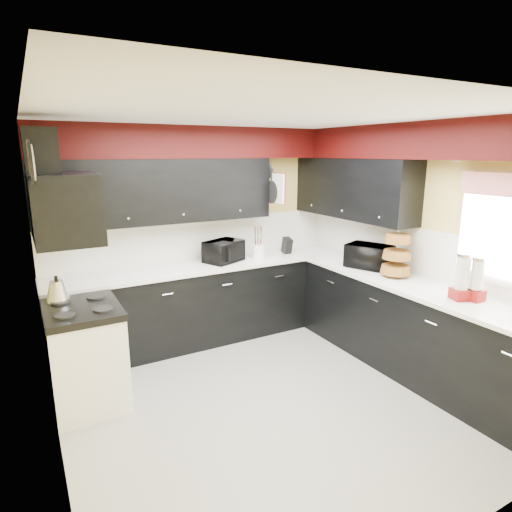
{
  "coord_description": "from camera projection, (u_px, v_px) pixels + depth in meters",
  "views": [
    {
      "loc": [
        -1.87,
        -3.03,
        2.22
      ],
      "look_at": [
        0.22,
        0.73,
        1.17
      ],
      "focal_mm": 30.0,
      "sensor_mm": 36.0,
      "label": 1
    }
  ],
  "objects": [
    {
      "name": "stove",
      "position": [
        87.0,
        358.0,
        3.81
      ],
      "size": [
        0.6,
        0.75,
        0.86
      ],
      "primitive_type": "cube",
      "color": "white",
      "rests_on": "ground"
    },
    {
      "name": "ground",
      "position": [
        274.0,
        397.0,
        3.98
      ],
      "size": [
        3.6,
        3.6,
        0.0
      ],
      "primitive_type": "plane",
      "color": "gray",
      "rests_on": "ground"
    },
    {
      "name": "soffit_right",
      "position": [
        432.0,
        141.0,
        4.04
      ],
      "size": [
        0.36,
        3.24,
        0.35
      ],
      "primitive_type": "cube",
      "color": "black",
      "rests_on": "wall_right"
    },
    {
      "name": "splash_right",
      "position": [
        418.0,
        252.0,
        4.54
      ],
      "size": [
        0.02,
        3.6,
        0.5
      ],
      "primitive_type": "cube",
      "color": "white",
      "rests_on": "counter_right"
    },
    {
      "name": "ceiling",
      "position": [
        277.0,
        116.0,
        3.39
      ],
      "size": [
        3.6,
        3.6,
        0.06
      ],
      "primitive_type": "cube",
      "color": "white",
      "rests_on": "wall_back"
    },
    {
      "name": "microwave",
      "position": [
        369.0,
        256.0,
        4.84
      ],
      "size": [
        0.49,
        0.57,
        0.27
      ],
      "primitive_type": "imported",
      "rotation": [
        0.0,
        0.0,
        1.97
      ],
      "color": "black",
      "rests_on": "counter_right"
    },
    {
      "name": "cooktop",
      "position": [
        82.0,
        310.0,
        3.7
      ],
      "size": [
        0.62,
        0.77,
        0.06
      ],
      "primitive_type": "cube",
      "color": "black",
      "rests_on": "stove"
    },
    {
      "name": "cut_board",
      "position": [
        278.0,
        189.0,
        5.05
      ],
      "size": [
        0.03,
        0.26,
        0.35
      ],
      "primitive_type": "cube",
      "color": "white",
      "rests_on": "upper_back"
    },
    {
      "name": "soffit_back",
      "position": [
        201.0,
        142.0,
        4.81
      ],
      "size": [
        3.6,
        0.36,
        0.35
      ],
      "primitive_type": "cube",
      "color": "black",
      "rests_on": "wall_back"
    },
    {
      "name": "kettle",
      "position": [
        57.0,
        291.0,
        3.82
      ],
      "size": [
        0.22,
        0.22,
        0.19
      ],
      "primitive_type": null,
      "rotation": [
        0.0,
        0.0,
        -0.05
      ],
      "color": "silver",
      "rests_on": "cooktop"
    },
    {
      "name": "splash_back",
      "position": [
        198.0,
        239.0,
        5.22
      ],
      "size": [
        3.6,
        0.02,
        0.5
      ],
      "primitive_type": "cube",
      "color": "white",
      "rests_on": "counter_back"
    },
    {
      "name": "baskets",
      "position": [
        397.0,
        254.0,
        4.46
      ],
      "size": [
        0.27,
        0.27,
        0.5
      ],
      "primitive_type": null,
      "color": "brown",
      "rests_on": "upper_right"
    },
    {
      "name": "pan_mid",
      "position": [
        272.0,
        192.0,
        5.16
      ],
      "size": [
        0.03,
        0.28,
        0.46
      ],
      "primitive_type": null,
      "color": "black",
      "rests_on": "upper_back"
    },
    {
      "name": "window",
      "position": [
        506.0,
        232.0,
        3.69
      ],
      "size": [
        0.03,
        0.86,
        0.96
      ],
      "primitive_type": null,
      "color": "white",
      "rests_on": "wall_right"
    },
    {
      "name": "knife_block",
      "position": [
        287.0,
        246.0,
        5.52
      ],
      "size": [
        0.1,
        0.14,
        0.2
      ],
      "primitive_type": "cube",
      "rotation": [
        0.0,
        0.0,
        -0.1
      ],
      "color": "black",
      "rests_on": "counter_back"
    },
    {
      "name": "cab_back",
      "position": [
        209.0,
        303.0,
        5.15
      ],
      "size": [
        3.6,
        0.6,
        0.9
      ],
      "primitive_type": "cube",
      "color": "black",
      "rests_on": "ground"
    },
    {
      "name": "clock",
      "position": [
        31.0,
        163.0,
        2.85
      ],
      "size": [
        0.03,
        0.3,
        0.3
      ],
      "primitive_type": null,
      "color": "black",
      "rests_on": "wall_left"
    },
    {
      "name": "cab_right",
      "position": [
        416.0,
        332.0,
        4.32
      ],
      "size": [
        0.6,
        3.0,
        0.9
      ],
      "primitive_type": "cube",
      "color": "black",
      "rests_on": "ground"
    },
    {
      "name": "pan_top",
      "position": [
        267.0,
        171.0,
        5.21
      ],
      "size": [
        0.03,
        0.22,
        0.4
      ],
      "primitive_type": null,
      "color": "black",
      "rests_on": "upper_back"
    },
    {
      "name": "wall_right",
      "position": [
        420.0,
        246.0,
        4.53
      ],
      "size": [
        0.06,
        3.6,
        2.5
      ],
      "primitive_type": "cube",
      "color": "#E0C666",
      "rests_on": "ground"
    },
    {
      "name": "utensil_crock",
      "position": [
        258.0,
        251.0,
        5.29
      ],
      "size": [
        0.21,
        0.21,
        0.17
      ],
      "primitive_type": "cylinder",
      "rotation": [
        0.0,
        0.0,
        -0.42
      ],
      "color": "white",
      "rests_on": "counter_back"
    },
    {
      "name": "upper_back",
      "position": [
        160.0,
        191.0,
        4.7
      ],
      "size": [
        2.6,
        0.35,
        0.7
      ],
      "primitive_type": "cube",
      "color": "black",
      "rests_on": "wall_back"
    },
    {
      "name": "counter_right",
      "position": [
        420.0,
        287.0,
        4.21
      ],
      "size": [
        0.64,
        3.02,
        0.04
      ],
      "primitive_type": "cube",
      "color": "white",
      "rests_on": "cab_right"
    },
    {
      "name": "hood_duct",
      "position": [
        40.0,
        155.0,
        3.31
      ],
      "size": [
        0.24,
        0.4,
        0.4
      ],
      "primitive_type": "cube",
      "color": "black",
      "rests_on": "wall_left"
    },
    {
      "name": "dispenser_a",
      "position": [
        477.0,
        281.0,
        3.74
      ],
      "size": [
        0.13,
        0.13,
        0.36
      ],
      "primitive_type": null,
      "rotation": [
        0.0,
        0.0,
        0.0
      ],
      "color": "maroon",
      "rests_on": "counter_right"
    },
    {
      "name": "valance",
      "position": [
        509.0,
        185.0,
        3.57
      ],
      "size": [
        0.04,
        0.88,
        0.2
      ],
      "primitive_type": "cube",
      "color": "red",
      "rests_on": "wall_right"
    },
    {
      "name": "pan_low",
      "position": [
        261.0,
        193.0,
        5.39
      ],
      "size": [
        0.03,
        0.24,
        0.42
      ],
      "primitive_type": null,
      "color": "black",
      "rests_on": "upper_back"
    },
    {
      "name": "wall_left",
      "position": [
        44.0,
        302.0,
        2.84
      ],
      "size": [
        0.06,
        3.6,
        2.5
      ],
      "primitive_type": "cube",
      "color": "#E0C666",
      "rests_on": "ground"
    },
    {
      "name": "wall_back",
      "position": [
        198.0,
        234.0,
        5.21
      ],
      "size": [
        3.6,
        0.06,
        2.5
      ],
      "primitive_type": "cube",
      "color": "#E0C666",
      "rests_on": "ground"
    },
    {
      "name": "upper_right",
      "position": [
        352.0,
        188.0,
        5.08
      ],
      "size": [
        0.35,
        1.8,
        0.7
      ],
      "primitive_type": "cube",
      "color": "black",
      "rests_on": "wall_right"
    },
    {
      "name": "toaster_oven",
      "position": [
        224.0,
        251.0,
        5.1
      ],
      "size": [
        0.55,
        0.51,
        0.26
      ],
      "primitive_type": "imported",
      "rotation": [
        0.0,
        0.0,
        0.41
      ],
      "color": "black",
      "rests_on": "counter_back"
    },
    {
      "name": "counter_back",
      "position": [
        208.0,
        265.0,
        5.04
      ],
      "size": [
        3.62,
        0.64,
        0.04
      ],
      "primitive_type": "cube",
      "color": "white",
      "rests_on": "cab_back"
    },
    {
      "name": "dispenser_b",
      "position": [
        462.0,
        278.0,
        3.76
      ],
      "size": [
        0.19,
        0.19,
        0.4
      ],
      "primitive_type": null,
      "rotation": [
        0.0,
        0.0,
        -0.35
      ],
      "color": "#64140B",
      "rests_on": "counter_right"
    },
    {
      "name": "hood",
      "position": [
        64.0,
        208.0,
        3.47
      ],
      "size": [
        0.5,
        0.78,
        0.55
      ],
      "primitive_type": "cube",
      "color": "black",
      "rests_on": "wall_left"
    },
    {
      "name": "deco_plate",
      "position": [
        457.0,
        149.0,
        3.98
      ],
      "size": [
        0.03,
        0.24,
        0.24
      ],
      "primitive_type": null,
      "color": "white",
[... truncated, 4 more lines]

